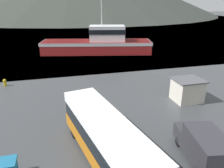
{
  "coord_description": "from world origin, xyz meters",
  "views": [
    {
      "loc": [
        -2.77,
        -6.47,
        10.62
      ],
      "look_at": [
        2.92,
        15.33,
        2.0
      ],
      "focal_mm": 35.0,
      "sensor_mm": 36.0,
      "label": 1
    }
  ],
  "objects_px": {
    "dock_kiosk": "(187,90)",
    "small_boat": "(79,49)",
    "tour_bus": "(105,138)",
    "fishing_boat": "(99,43)",
    "delivery_van": "(203,146)"
  },
  "relations": [
    {
      "from": "fishing_boat",
      "to": "dock_kiosk",
      "type": "xyz_separation_m",
      "value": [
        4.67,
        -26.5,
        -0.81
      ]
    },
    {
      "from": "small_boat",
      "to": "fishing_boat",
      "type": "bearing_deg",
      "value": 134.97
    },
    {
      "from": "fishing_boat",
      "to": "small_boat",
      "type": "height_order",
      "value": "fishing_boat"
    },
    {
      "from": "tour_bus",
      "to": "fishing_boat",
      "type": "relative_size",
      "value": 0.47
    },
    {
      "from": "small_boat",
      "to": "delivery_van",
      "type": "bearing_deg",
      "value": 87.56
    },
    {
      "from": "tour_bus",
      "to": "dock_kiosk",
      "type": "height_order",
      "value": "tour_bus"
    },
    {
      "from": "delivery_van",
      "to": "small_boat",
      "type": "distance_m",
      "value": 38.89
    },
    {
      "from": "tour_bus",
      "to": "delivery_van",
      "type": "relative_size",
      "value": 2.01
    },
    {
      "from": "dock_kiosk",
      "to": "fishing_boat",
      "type": "bearing_deg",
      "value": 100.0
    },
    {
      "from": "dock_kiosk",
      "to": "small_boat",
      "type": "xyz_separation_m",
      "value": [
        -8.63,
        29.45,
        -0.85
      ]
    },
    {
      "from": "delivery_van",
      "to": "fishing_boat",
      "type": "relative_size",
      "value": 0.24
    },
    {
      "from": "delivery_van",
      "to": "dock_kiosk",
      "type": "bearing_deg",
      "value": 73.63
    },
    {
      "from": "fishing_boat",
      "to": "dock_kiosk",
      "type": "relative_size",
      "value": 7.51
    },
    {
      "from": "fishing_boat",
      "to": "tour_bus",
      "type": "bearing_deg",
      "value": -178.07
    },
    {
      "from": "fishing_boat",
      "to": "delivery_van",
      "type": "bearing_deg",
      "value": -167.27
    }
  ]
}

